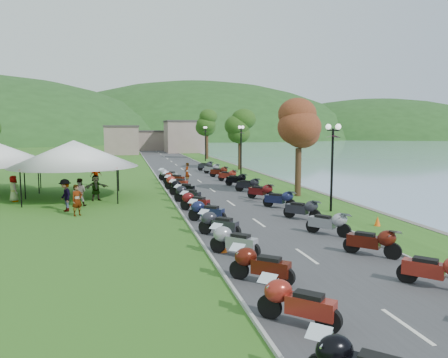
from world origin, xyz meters
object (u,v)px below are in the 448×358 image
pedestrian_a (78,216)px  pedestrian_b (80,206)px  vendor_tent_main (75,170)px  pedestrian_c (66,211)px

pedestrian_a → pedestrian_b: bearing=53.7°
vendor_tent_main → pedestrian_c: 5.22m
vendor_tent_main → pedestrian_c: (-0.06, -4.82, -2.00)m
pedestrian_b → pedestrian_c: (-0.62, -1.69, 0.00)m
vendor_tent_main → pedestrian_b: bearing=-79.8°
pedestrian_a → pedestrian_c: size_ratio=0.91×
vendor_tent_main → pedestrian_b: 3.76m
vendor_tent_main → pedestrian_a: bearing=-83.3°
pedestrian_b → pedestrian_a: bearing=100.3°
pedestrian_a → pedestrian_c: 1.69m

